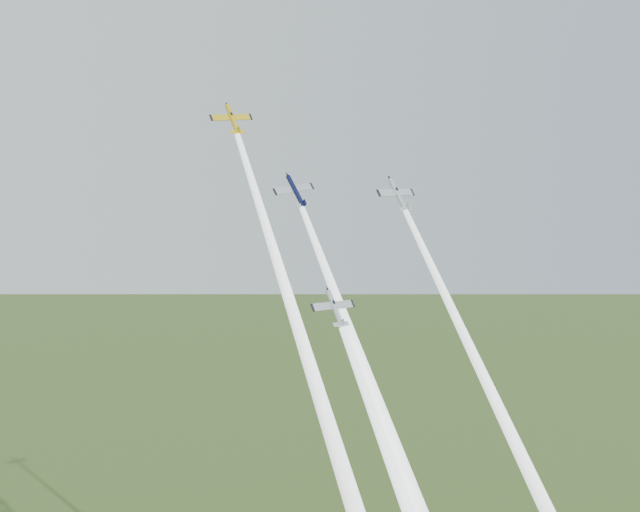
{
  "coord_description": "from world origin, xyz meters",
  "views": [
    {
      "loc": [
        -45.98,
        -118.2,
        98.13
      ],
      "look_at": [
        0.0,
        -6.0,
        92.0
      ],
      "focal_mm": 45.0,
      "sensor_mm": 36.0,
      "label": 1
    }
  ],
  "objects_px": {
    "plane_navy": "(296,191)",
    "plane_silver_low": "(335,308)",
    "plane_yellow": "(232,119)",
    "plane_silver_right": "(398,195)"
  },
  "relations": [
    {
      "from": "plane_yellow",
      "to": "plane_navy",
      "type": "bearing_deg",
      "value": -40.04
    },
    {
      "from": "plane_yellow",
      "to": "plane_silver_low",
      "type": "bearing_deg",
      "value": -71.02
    },
    {
      "from": "plane_silver_low",
      "to": "plane_yellow",
      "type": "bearing_deg",
      "value": 106.78
    },
    {
      "from": "plane_navy",
      "to": "plane_silver_low",
      "type": "distance_m",
      "value": 21.65
    },
    {
      "from": "plane_navy",
      "to": "plane_silver_right",
      "type": "distance_m",
      "value": 17.78
    },
    {
      "from": "plane_yellow",
      "to": "plane_navy",
      "type": "distance_m",
      "value": 15.31
    },
    {
      "from": "plane_yellow",
      "to": "plane_silver_low",
      "type": "relative_size",
      "value": 0.99
    },
    {
      "from": "plane_navy",
      "to": "plane_silver_right",
      "type": "xyz_separation_m",
      "value": [
        17.76,
        -0.74,
        -0.43
      ]
    },
    {
      "from": "plane_navy",
      "to": "plane_silver_low",
      "type": "relative_size",
      "value": 1.01
    },
    {
      "from": "plane_navy",
      "to": "plane_silver_low",
      "type": "bearing_deg",
      "value": -98.82
    }
  ]
}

